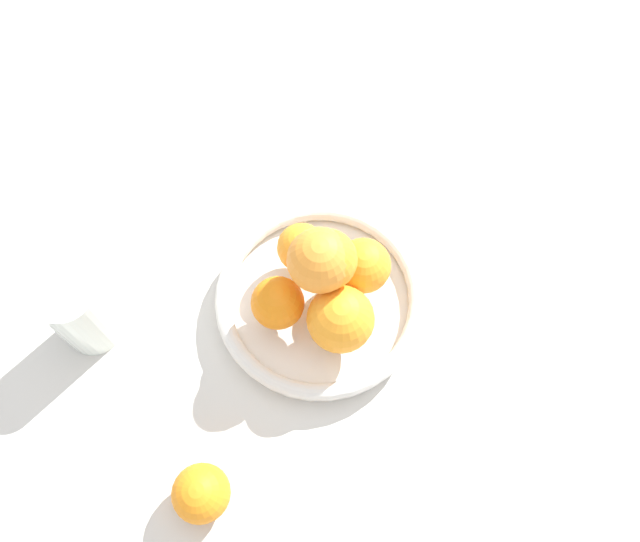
{
  "coord_description": "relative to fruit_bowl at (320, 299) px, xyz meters",
  "views": [
    {
      "loc": [
        -0.3,
        0.09,
        0.79
      ],
      "look_at": [
        0.0,
        0.0,
        0.11
      ],
      "focal_mm": 35.0,
      "sensor_mm": 36.0,
      "label": 1
    }
  ],
  "objects": [
    {
      "name": "stray_orange",
      "position": [
        -0.19,
        0.2,
        0.01
      ],
      "size": [
        0.07,
        0.07,
        0.07
      ],
      "primitive_type": "sphere",
      "color": "orange",
      "rests_on": "ground_plane"
    },
    {
      "name": "ground_plane",
      "position": [
        0.0,
        0.0,
        -0.02
      ],
      "size": [
        4.0,
        4.0,
        0.0
      ],
      "primitive_type": "plane",
      "color": "beige"
    },
    {
      "name": "orange_pile",
      "position": [
        -0.01,
        -0.0,
        0.08
      ],
      "size": [
        0.18,
        0.19,
        0.14
      ],
      "color": "orange",
      "rests_on": "fruit_bowl"
    },
    {
      "name": "drinking_glass",
      "position": [
        0.05,
        0.3,
        0.04
      ],
      "size": [
        0.07,
        0.07,
        0.12
      ],
      "primitive_type": "cylinder",
      "color": "silver",
      "rests_on": "ground_plane"
    },
    {
      "name": "fruit_bowl",
      "position": [
        0.0,
        0.0,
        0.0
      ],
      "size": [
        0.28,
        0.28,
        0.04
      ],
      "color": "silver",
      "rests_on": "ground_plane"
    }
  ]
}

